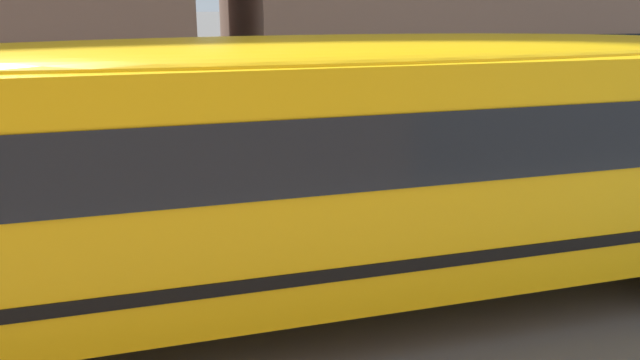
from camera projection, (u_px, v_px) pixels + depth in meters
ground_plane at (474, 235)px, 9.53m from camera, size 400.00×400.00×0.00m
sidewalk_far at (343, 139)px, 16.10m from camera, size 120.00×3.00×0.01m
lane_centreline at (474, 234)px, 9.53m from camera, size 110.00×0.16×0.01m
school_bus at (341, 152)px, 6.87m from camera, size 13.94×3.36×3.10m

